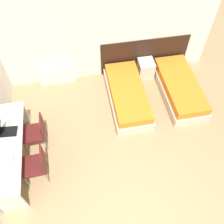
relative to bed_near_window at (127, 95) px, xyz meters
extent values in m
plane|color=#9E7F56|center=(-0.51, -2.83, -0.20)|extent=(20.00, 20.00, 0.00)
cube|color=silver|center=(-0.51, 1.06, 1.15)|extent=(5.72, 0.05, 2.70)
cube|color=black|center=(0.67, 1.03, 0.29)|extent=(2.32, 0.03, 0.98)
cube|color=beige|center=(0.00, 0.00, -0.09)|extent=(0.87, 1.99, 0.21)
cube|color=orange|center=(0.00, 0.00, 0.11)|extent=(0.79, 1.91, 0.20)
cube|color=beige|center=(1.35, 0.00, -0.09)|extent=(0.87, 1.99, 0.21)
cube|color=orange|center=(1.35, 0.00, 0.11)|extent=(0.79, 1.91, 0.20)
cube|color=beige|center=(0.67, 0.79, 0.04)|extent=(0.40, 0.41, 0.47)
cube|color=silver|center=(-1.65, 0.94, 0.06)|extent=(0.91, 0.12, 0.51)
cube|color=beige|center=(-2.61, -1.23, 0.52)|extent=(0.52, 2.03, 0.04)
cube|color=beige|center=(-2.61, -2.23, 0.15)|extent=(0.47, 0.04, 0.70)
cube|color=beige|center=(-2.61, -0.23, 0.15)|extent=(0.47, 0.04, 0.70)
cube|color=#511919|center=(-2.20, -0.86, 0.23)|extent=(0.45, 0.45, 0.05)
cube|color=#511919|center=(-1.99, -0.86, 0.46)|extent=(0.03, 0.41, 0.39)
cylinder|color=slate|center=(-2.40, -1.06, 0.01)|extent=(0.02, 0.02, 0.41)
cylinder|color=slate|center=(-2.40, -0.66, 0.01)|extent=(0.02, 0.02, 0.41)
cylinder|color=slate|center=(-2.00, -1.05, 0.01)|extent=(0.02, 0.02, 0.41)
cylinder|color=slate|center=(-2.00, -0.66, 0.01)|extent=(0.02, 0.02, 0.41)
cube|color=#511919|center=(-2.20, -1.61, 0.23)|extent=(0.46, 0.46, 0.05)
cube|color=#511919|center=(-1.99, -1.60, 0.46)|extent=(0.04, 0.41, 0.39)
cylinder|color=slate|center=(-2.39, -1.81, 0.01)|extent=(0.02, 0.02, 0.41)
cylinder|color=slate|center=(-2.40, -1.41, 0.01)|extent=(0.02, 0.02, 0.41)
cylinder|color=slate|center=(-2.00, -1.80, 0.01)|extent=(0.02, 0.02, 0.41)
cylinder|color=slate|center=(-2.01, -1.40, 0.01)|extent=(0.02, 0.02, 0.41)
cube|color=black|center=(-2.61, -0.95, 0.55)|extent=(0.36, 0.27, 0.02)
cube|color=black|center=(-2.72, -0.94, 0.71)|extent=(0.15, 0.25, 0.32)
cube|color=#236B3D|center=(-2.62, -1.56, 0.54)|extent=(0.28, 0.22, 0.01)
cube|color=white|center=(-2.62, -1.56, 0.55)|extent=(0.26, 0.21, 0.01)
camera|label=1|loc=(-1.09, -3.85, 4.69)|focal=40.00mm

